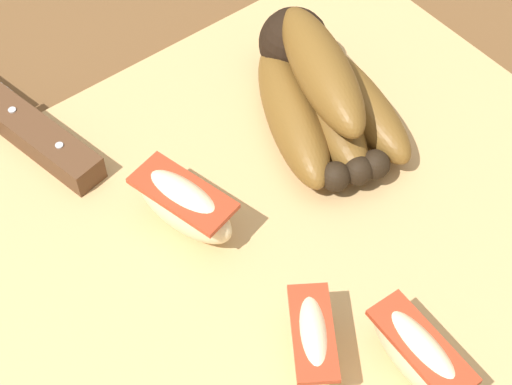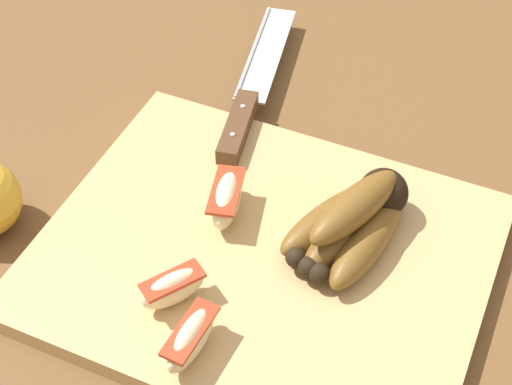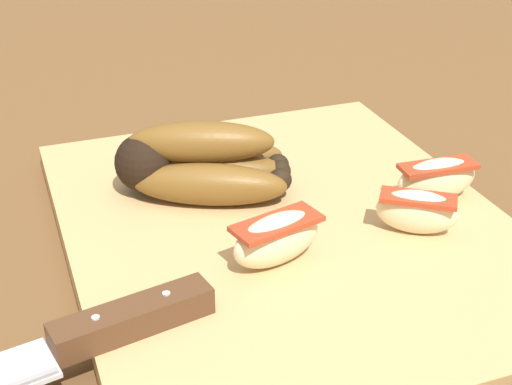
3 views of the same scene
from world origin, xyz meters
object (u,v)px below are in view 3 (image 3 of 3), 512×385
at_px(banana_bunch, 200,165).
at_px(apple_wedge_middle, 437,179).
at_px(chefs_knife, 55,349).
at_px(apple_wedge_near, 277,238).
at_px(apple_wedge_far, 417,211).

bearing_deg(banana_bunch, apple_wedge_middle, -114.97).
xyz_separation_m(banana_bunch, chefs_knife, (-0.17, 0.14, -0.02)).
distance_m(apple_wedge_near, apple_wedge_middle, 0.15).
bearing_deg(chefs_knife, apple_wedge_far, -79.20).
bearing_deg(apple_wedge_far, chefs_knife, 100.80).
height_order(banana_bunch, chefs_knife, banana_bunch).
relative_size(banana_bunch, apple_wedge_middle, 2.10).
height_order(banana_bunch, apple_wedge_far, banana_bunch).
distance_m(banana_bunch, apple_wedge_near, 0.12).
distance_m(chefs_knife, apple_wedge_near, 0.16).
distance_m(chefs_knife, apple_wedge_far, 0.27).
bearing_deg(apple_wedge_middle, banana_bunch, 65.03).
bearing_deg(chefs_knife, apple_wedge_near, -72.79).
bearing_deg(apple_wedge_near, apple_wedge_far, -88.65).
xyz_separation_m(chefs_knife, apple_wedge_near, (0.05, -0.15, 0.01)).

